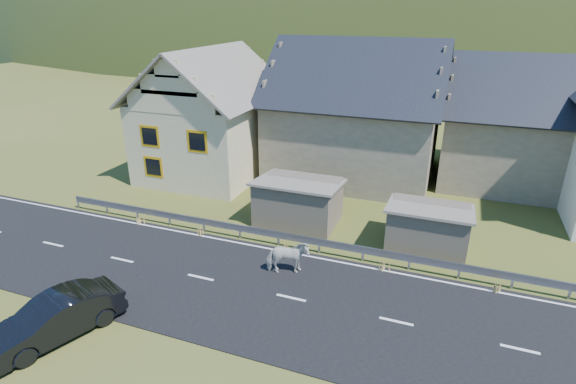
% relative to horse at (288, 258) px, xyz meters
% --- Properties ---
extents(ground, '(160.00, 160.00, 0.00)m').
position_rel_horse_xyz_m(ground, '(0.74, -1.59, -0.79)').
color(ground, '#3C4715').
rests_on(ground, ground).
extents(road, '(60.00, 7.00, 0.04)m').
position_rel_horse_xyz_m(road, '(0.74, -1.59, -0.77)').
color(road, black).
rests_on(road, ground).
extents(lane_markings, '(60.00, 6.60, 0.01)m').
position_rel_horse_xyz_m(lane_markings, '(0.74, -1.59, -0.74)').
color(lane_markings, silver).
rests_on(lane_markings, road).
extents(guardrail, '(28.10, 0.09, 0.75)m').
position_rel_horse_xyz_m(guardrail, '(0.74, 2.09, -0.23)').
color(guardrail, '#93969B').
rests_on(guardrail, ground).
extents(shed_left, '(4.30, 3.30, 2.40)m').
position_rel_horse_xyz_m(shed_left, '(-1.26, 4.91, 0.31)').
color(shed_left, '#6D5F51').
rests_on(shed_left, ground).
extents(shed_right, '(3.80, 2.90, 2.20)m').
position_rel_horse_xyz_m(shed_right, '(5.24, 4.41, 0.21)').
color(shed_right, '#6D5F51').
rests_on(shed_right, ground).
extents(house_cream, '(7.80, 9.80, 8.30)m').
position_rel_horse_xyz_m(house_cream, '(-9.26, 10.41, 3.57)').
color(house_cream, beige).
rests_on(house_cream, ground).
extents(house_stone_a, '(10.80, 9.80, 8.90)m').
position_rel_horse_xyz_m(house_stone_a, '(-0.26, 13.41, 3.84)').
color(house_stone_a, gray).
rests_on(house_stone_a, ground).
extents(house_stone_b, '(9.80, 8.80, 8.10)m').
position_rel_horse_xyz_m(house_stone_b, '(9.74, 15.41, 3.45)').
color(house_stone_b, gray).
rests_on(house_stone_b, ground).
extents(mountain, '(440.00, 280.00, 260.00)m').
position_rel_horse_xyz_m(mountain, '(5.74, 178.41, -20.79)').
color(mountain, '#2C3F18').
rests_on(mountain, ground).
extents(conifer_patch, '(76.00, 50.00, 28.00)m').
position_rel_horse_xyz_m(conifer_patch, '(-54.26, 108.41, 5.21)').
color(conifer_patch, black).
rests_on(conifer_patch, ground).
extents(horse, '(1.41, 1.95, 1.50)m').
position_rel_horse_xyz_m(horse, '(0.00, 0.00, 0.00)').
color(horse, beige).
rests_on(horse, road).
extents(car, '(3.04, 4.70, 1.46)m').
position_rel_horse_xyz_m(car, '(-5.97, -6.35, -0.06)').
color(car, black).
rests_on(car, ground).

